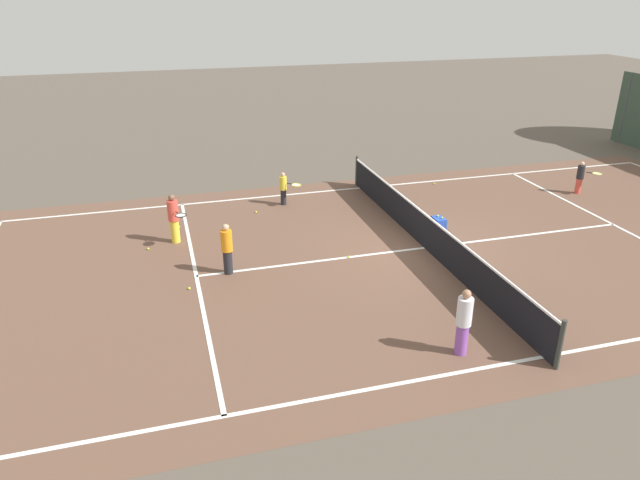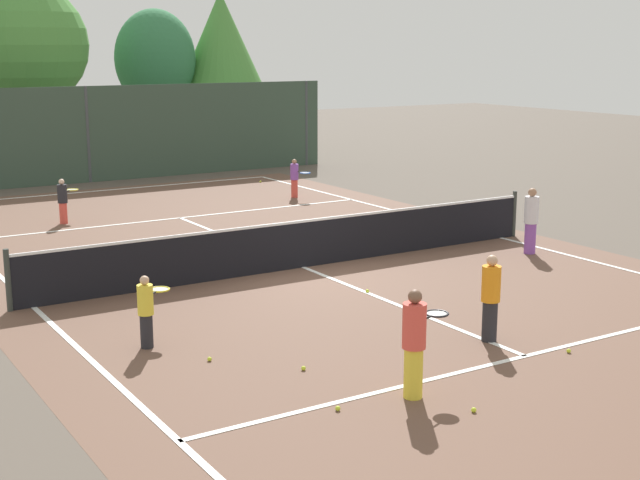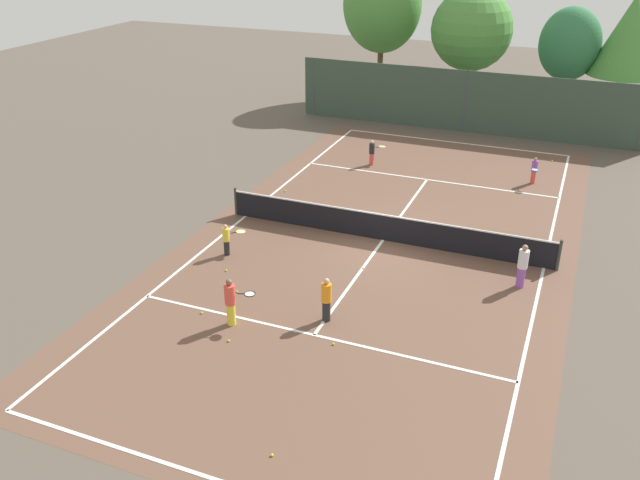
% 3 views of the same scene
% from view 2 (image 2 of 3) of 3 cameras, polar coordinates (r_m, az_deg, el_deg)
% --- Properties ---
extents(ground_plane, '(80.00, 80.00, 0.00)m').
position_cam_2_polar(ground_plane, '(18.50, -1.09, -1.76)').
color(ground_plane, brown).
extents(court_surface, '(13.00, 25.00, 0.01)m').
position_cam_2_polar(court_surface, '(18.50, -1.09, -1.76)').
color(court_surface, brown).
rests_on(court_surface, ground_plane).
extents(tennis_net, '(11.90, 0.10, 1.10)m').
position_cam_2_polar(tennis_net, '(18.38, -1.09, -0.22)').
color(tennis_net, '#333833').
rests_on(tennis_net, ground_plane).
extents(perimeter_fence, '(18.00, 0.12, 3.20)m').
position_cam_2_polar(perimeter_fence, '(30.95, -14.59, 6.52)').
color(perimeter_fence, '#384C3D').
rests_on(perimeter_fence, ground_plane).
extents(tree_1, '(4.52, 4.52, 6.79)m').
position_cam_2_polar(tree_1, '(34.79, -18.28, 11.72)').
color(tree_1, brown).
rests_on(tree_1, ground_plane).
extents(tree_2, '(3.75, 3.75, 6.72)m').
position_cam_2_polar(tree_2, '(38.15, -6.33, 12.37)').
color(tree_2, brown).
rests_on(tree_2, ground_plane).
extents(tree_3, '(3.27, 2.84, 5.96)m').
position_cam_2_polar(tree_3, '(37.04, -10.46, 11.26)').
color(tree_3, brown).
rests_on(tree_3, ground_plane).
extents(player_0, '(0.38, 0.83, 1.16)m').
position_cam_2_polar(player_0, '(26.99, -1.60, 4.00)').
color(player_0, '#E54C3F').
rests_on(player_0, ground_plane).
extents(player_1, '(0.73, 0.72, 1.13)m').
position_cam_2_polar(player_1, '(13.77, -10.99, -4.38)').
color(player_1, '#232328').
rests_on(player_1, ground_plane).
extents(player_2, '(0.29, 0.29, 1.37)m').
position_cam_2_polar(player_2, '(14.01, 10.83, -3.61)').
color(player_2, '#232328').
rests_on(player_2, ground_plane).
extents(player_3, '(0.73, 0.73, 1.16)m').
position_cam_2_polar(player_3, '(23.93, -16.06, 2.46)').
color(player_3, '#E54C3F').
rests_on(player_3, ground_plane).
extents(player_4, '(0.31, 0.31, 1.46)m').
position_cam_2_polar(player_4, '(20.13, 13.31, 1.23)').
color(player_4, purple).
rests_on(player_4, ground_plane).
extents(player_5, '(0.89, 0.56, 1.46)m').
position_cam_2_polar(player_5, '(11.64, 6.06, -6.48)').
color(player_5, yellow).
rests_on(player_5, ground_plane).
extents(ball_crate, '(0.46, 0.32, 0.43)m').
position_cam_2_polar(ball_crate, '(18.77, -5.76, -1.05)').
color(ball_crate, blue).
rests_on(ball_crate, ground_plane).
extents(tennis_ball_0, '(0.07, 0.07, 0.07)m').
position_cam_2_polar(tennis_ball_0, '(18.96, -5.23, -1.36)').
color(tennis_ball_0, '#CCE533').
rests_on(tennis_ball_0, ground_plane).
extents(tennis_ball_1, '(0.07, 0.07, 0.07)m').
position_cam_2_polar(tennis_ball_1, '(30.13, -3.82, 3.74)').
color(tennis_ball_1, '#CCE533').
rests_on(tennis_ball_1, ground_plane).
extents(tennis_ball_2, '(0.07, 0.07, 0.07)m').
position_cam_2_polar(tennis_ball_2, '(16.64, 3.04, -3.26)').
color(tennis_ball_2, '#CCE533').
rests_on(tennis_ball_2, ground_plane).
extents(tennis_ball_3, '(0.07, 0.07, 0.07)m').
position_cam_2_polar(tennis_ball_3, '(11.52, 9.78, -10.63)').
color(tennis_ball_3, '#CCE533').
rests_on(tennis_ball_3, ground_plane).
extents(tennis_ball_4, '(0.07, 0.07, 0.07)m').
position_cam_2_polar(tennis_ball_4, '(19.19, -18.86, -1.81)').
color(tennis_ball_4, '#CCE533').
rests_on(tennis_ball_4, ground_plane).
extents(tennis_ball_5, '(0.07, 0.07, 0.07)m').
position_cam_2_polar(tennis_ball_5, '(11.40, 1.14, -10.69)').
color(tennis_ball_5, '#CCE533').
rests_on(tennis_ball_5, ground_plane).
extents(tennis_ball_6, '(0.07, 0.07, 0.07)m').
position_cam_2_polar(tennis_ball_6, '(12.73, -1.06, -8.18)').
color(tennis_ball_6, '#CCE533').
rests_on(tennis_ball_6, ground_plane).
extents(tennis_ball_7, '(0.07, 0.07, 0.07)m').
position_cam_2_polar(tennis_ball_7, '(13.93, 15.58, -6.83)').
color(tennis_ball_7, '#CCE533').
rests_on(tennis_ball_7, ground_plane).
extents(tennis_ball_8, '(0.07, 0.07, 0.07)m').
position_cam_2_polar(tennis_ball_8, '(13.18, -7.06, -7.55)').
color(tennis_ball_8, '#CCE533').
rests_on(tennis_ball_8, ground_plane).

